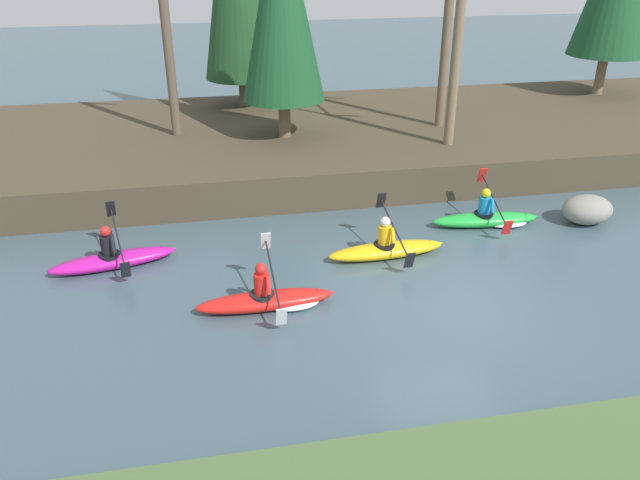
# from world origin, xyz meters

# --- Properties ---
(ground_plane) EXTENTS (90.00, 90.00, 0.00)m
(ground_plane) POSITION_xyz_m (0.00, 0.00, 0.00)
(ground_plane) COLOR #425660
(riverbank_far) EXTENTS (44.00, 9.27, 1.03)m
(riverbank_far) POSITION_xyz_m (0.00, 9.74, 0.51)
(riverbank_far) COLOR #473D2D
(riverbank_far) RESTS_ON ground
(bare_tree_upstream) EXTENTS (4.17, 4.12, 7.61)m
(bare_tree_upstream) POSITION_xyz_m (-5.21, 9.59, 4.61)
(bare_tree_upstream) COLOR brown
(bare_tree_upstream) RESTS_ON riverbank_far
(bare_tree_mid_upstream) EXTENTS (3.46, 3.42, 6.28)m
(bare_tree_mid_upstream) POSITION_xyz_m (2.67, 7.07, 3.98)
(bare_tree_mid_upstream) COLOR #7A664C
(bare_tree_mid_upstream) RESTS_ON riverbank_far
(bare_tree_mid_downstream) EXTENTS (4.07, 4.03, 7.44)m
(bare_tree_mid_downstream) POSITION_xyz_m (3.12, 9.00, 4.53)
(bare_tree_mid_downstream) COLOR brown
(bare_tree_mid_downstream) RESTS_ON riverbank_far
(kayaker_lead) EXTENTS (2.79, 2.07, 1.20)m
(kayaker_lead) POSITION_xyz_m (2.43, 3.46, 0.20)
(kayaker_lead) COLOR green
(kayaker_lead) RESTS_ON ground
(kayaker_middle) EXTENTS (2.79, 2.07, 1.20)m
(kayaker_middle) POSITION_xyz_m (-0.58, 2.31, 0.22)
(kayaker_middle) COLOR yellow
(kayaker_middle) RESTS_ON ground
(kayaker_trailing) EXTENTS (2.78, 2.06, 1.20)m
(kayaker_trailing) POSITION_xyz_m (-3.43, 0.69, 0.20)
(kayaker_trailing) COLOR red
(kayaker_trailing) RESTS_ON ground
(kayaker_far_back) EXTENTS (2.79, 2.06, 1.20)m
(kayaker_far_back) POSITION_xyz_m (-6.63, 3.00, 0.22)
(kayaker_far_back) COLOR #C61999
(kayaker_far_back) RESTS_ON ground
(boulder_midstream) EXTENTS (1.29, 1.01, 0.73)m
(boulder_midstream) POSITION_xyz_m (4.92, 3.15, 0.36)
(boulder_midstream) COLOR gray
(boulder_midstream) RESTS_ON ground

